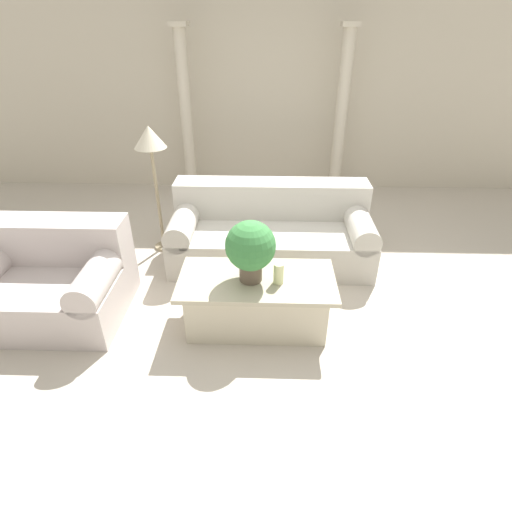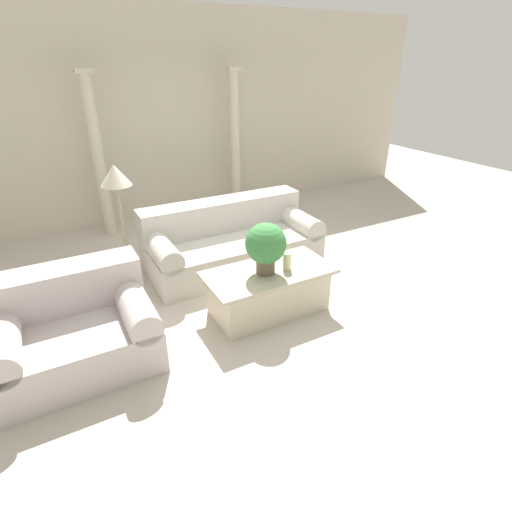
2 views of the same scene
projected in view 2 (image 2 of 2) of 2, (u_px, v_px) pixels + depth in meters
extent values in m
plane|color=#BCB2A3|center=(255.00, 289.00, 4.73)|extent=(16.00, 16.00, 0.00)
cube|color=beige|center=(166.00, 118.00, 6.36)|extent=(10.00, 0.06, 3.20)
cube|color=#B7B2A8|center=(234.00, 252.00, 5.16)|extent=(2.17, 0.99, 0.41)
cube|color=#B7B2A8|center=(222.00, 214.00, 5.23)|extent=(2.17, 0.35, 0.40)
cylinder|color=#B7B2A8|center=(160.00, 248.00, 4.63)|extent=(0.28, 0.99, 0.28)
cylinder|color=#B7B2A8|center=(296.00, 219.00, 5.45)|extent=(0.28, 0.99, 0.28)
cube|color=#BEB1AE|center=(78.00, 344.00, 3.49)|extent=(1.31, 0.99, 0.41)
cube|color=#BEB1AE|center=(64.00, 288.00, 3.57)|extent=(1.31, 0.35, 0.40)
cylinder|color=#BEB1AE|center=(2.00, 337.00, 3.15)|extent=(0.28, 0.99, 0.28)
cylinder|color=#BEB1AE|center=(133.00, 303.00, 3.59)|extent=(0.28, 0.99, 0.28)
cube|color=beige|center=(269.00, 293.00, 4.23)|extent=(1.18, 0.59, 0.45)
cube|color=#B3A98F|center=(269.00, 273.00, 4.12)|extent=(1.34, 0.67, 0.04)
cylinder|color=brown|center=(265.00, 266.00, 4.04)|extent=(0.19, 0.19, 0.15)
sphere|color=#387A3D|center=(266.00, 243.00, 3.93)|extent=(0.41, 0.41, 0.41)
cylinder|color=beige|center=(287.00, 261.00, 4.10)|extent=(0.08, 0.08, 0.19)
cylinder|color=gray|center=(132.00, 280.00, 4.88)|extent=(0.21, 0.21, 0.03)
cylinder|color=gray|center=(124.00, 235.00, 4.61)|extent=(0.04, 0.04, 1.18)
cone|color=beige|center=(115.00, 175.00, 4.30)|extent=(0.34, 0.34, 0.23)
cylinder|color=beige|center=(99.00, 160.00, 5.72)|extent=(0.17, 0.17, 2.28)
cube|color=beige|center=(83.00, 71.00, 5.20)|extent=(0.23, 0.23, 0.06)
cylinder|color=beige|center=(235.00, 146.00, 6.65)|extent=(0.17, 0.17, 2.28)
cube|color=beige|center=(233.00, 69.00, 6.12)|extent=(0.23, 0.23, 0.06)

